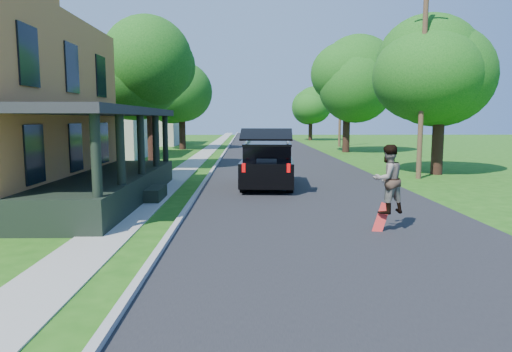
{
  "coord_description": "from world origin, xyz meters",
  "views": [
    {
      "loc": [
        -2.24,
        -9.4,
        2.75
      ],
      "look_at": [
        -1.99,
        3.0,
        1.19
      ],
      "focal_mm": 32.0,
      "sensor_mm": 36.0,
      "label": 1
    }
  ],
  "objects_px": {
    "black_suv": "(268,164)",
    "skateboarder": "(388,179)",
    "tree_right_near": "(440,67)",
    "utility_pole_near": "(423,79)"
  },
  "relations": [
    {
      "from": "black_suv",
      "to": "skateboarder",
      "type": "relative_size",
      "value": 3.14
    },
    {
      "from": "black_suv",
      "to": "tree_right_near",
      "type": "xyz_separation_m",
      "value": [
        8.55,
        3.99,
        4.3
      ]
    },
    {
      "from": "utility_pole_near",
      "to": "black_suv",
      "type": "bearing_deg",
      "value": -145.74
    },
    {
      "from": "skateboarder",
      "to": "utility_pole_near",
      "type": "bearing_deg",
      "value": -137.51
    },
    {
      "from": "utility_pole_near",
      "to": "tree_right_near",
      "type": "bearing_deg",
      "value": 63.47
    },
    {
      "from": "skateboarder",
      "to": "tree_right_near",
      "type": "bearing_deg",
      "value": -140.38
    },
    {
      "from": "skateboarder",
      "to": "utility_pole_near",
      "type": "xyz_separation_m",
      "value": [
        4.53,
        9.88,
        3.25
      ]
    },
    {
      "from": "tree_right_near",
      "to": "utility_pole_near",
      "type": "relative_size",
      "value": 0.93
    },
    {
      "from": "skateboarder",
      "to": "tree_right_near",
      "type": "xyz_separation_m",
      "value": [
        5.97,
        11.47,
        3.93
      ]
    },
    {
      "from": "skateboarder",
      "to": "tree_right_near",
      "type": "relative_size",
      "value": 0.21
    }
  ]
}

